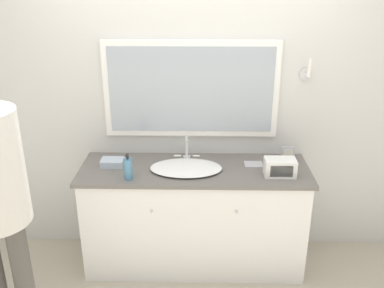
{
  "coord_description": "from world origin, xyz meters",
  "views": [
    {
      "loc": [
        0.04,
        -2.63,
        2.26
      ],
      "look_at": [
        -0.02,
        0.31,
        1.06
      ],
      "focal_mm": 40.0,
      "sensor_mm": 36.0,
      "label": 1
    }
  ],
  "objects": [
    {
      "name": "appliance_box",
      "position": [
        0.63,
        0.2,
        0.92
      ],
      "size": [
        0.23,
        0.14,
        0.13
      ],
      "color": "white",
      "rests_on": "vanity_counter"
    },
    {
      "name": "soap_bottle",
      "position": [
        -0.47,
        0.12,
        0.94
      ],
      "size": [
        0.06,
        0.06,
        0.2
      ],
      "color": "teal",
      "rests_on": "vanity_counter"
    },
    {
      "name": "wall_back",
      "position": [
        -0.0,
        0.63,
        1.28
      ],
      "size": [
        8.0,
        0.18,
        2.55
      ],
      "color": "silver",
      "rests_on": "ground_plane"
    },
    {
      "name": "metal_tray",
      "position": [
        0.46,
        0.38,
        0.86
      ],
      "size": [
        0.14,
        0.11,
        0.01
      ],
      "color": "#ADADB2",
      "rests_on": "vanity_counter"
    },
    {
      "name": "hand_towel_near_sink",
      "position": [
        -0.63,
        0.35,
        0.88
      ],
      "size": [
        0.17,
        0.13,
        0.05
      ],
      "color": "#A8B7C6",
      "rests_on": "vanity_counter"
    },
    {
      "name": "sink_basin",
      "position": [
        -0.06,
        0.29,
        0.88
      ],
      "size": [
        0.54,
        0.4,
        0.21
      ],
      "color": "white",
      "rests_on": "vanity_counter"
    },
    {
      "name": "picture_frame",
      "position": [
        0.73,
        0.43,
        0.92
      ],
      "size": [
        0.1,
        0.01,
        0.13
      ],
      "color": "#B2B2B7",
      "rests_on": "vanity_counter"
    },
    {
      "name": "ground_plane",
      "position": [
        0.0,
        0.0,
        0.0
      ],
      "size": [
        14.0,
        14.0,
        0.0
      ],
      "primitive_type": "plane",
      "color": "#B2A893"
    },
    {
      "name": "vanity_counter",
      "position": [
        0.0,
        0.31,
        0.43
      ],
      "size": [
        1.75,
        0.59,
        0.86
      ],
      "color": "white",
      "rests_on": "ground_plane"
    }
  ]
}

